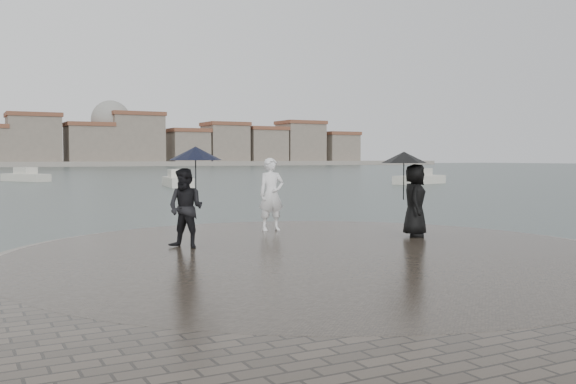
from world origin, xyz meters
TOP-DOWN VIEW (x-y plane):
  - ground at (0.00, 0.00)m, footprint 400.00×400.00m
  - kerb_ring at (0.00, 3.50)m, footprint 12.50×12.50m
  - quay_tip at (0.00, 3.50)m, footprint 11.90×11.90m
  - statue at (0.73, 7.09)m, footprint 0.68×0.47m
  - visitor_left at (-2.05, 5.19)m, footprint 1.28×1.14m
  - visitor_right at (3.04, 4.51)m, footprint 1.26×1.13m
  - boats at (6.67, 40.92)m, footprint 43.13×26.91m

SIDE VIEW (x-z plane):
  - ground at x=0.00m, z-range 0.00..0.00m
  - kerb_ring at x=0.00m, z-range 0.00..0.32m
  - quay_tip at x=0.00m, z-range 0.00..0.36m
  - boats at x=6.67m, z-range -0.37..1.13m
  - statue at x=0.73m, z-range 0.36..2.17m
  - visitor_right at x=3.04m, z-range 0.52..2.47m
  - visitor_left at x=-2.05m, z-range 0.48..2.52m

